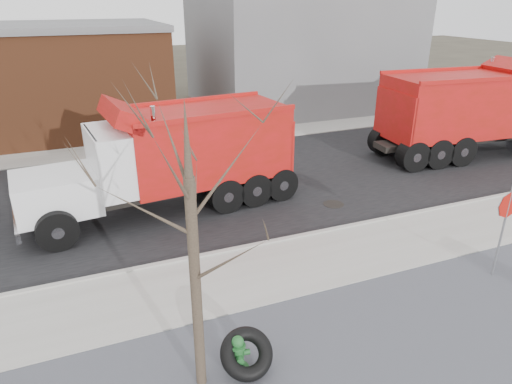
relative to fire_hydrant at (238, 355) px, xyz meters
name	(u,v)px	position (x,y,z in m)	size (l,w,h in m)	color
ground	(296,272)	(2.48, 2.57, -0.36)	(120.00, 120.00, 0.00)	#383328
gravel_verge	(379,367)	(2.48, -0.93, -0.35)	(60.00, 5.00, 0.03)	slate
sidewalk	(292,266)	(2.48, 2.82, -0.33)	(60.00, 2.50, 0.06)	#9E9B93
curb	(272,242)	(2.48, 4.12, -0.31)	(60.00, 0.15, 0.11)	#9E9B93
road	(220,185)	(2.48, 8.87, -0.35)	(60.00, 9.40, 0.02)	black
far_sidewalk	(184,142)	(2.48, 14.57, -0.33)	(60.00, 2.00, 0.06)	#9E9B93
building_grey	(298,39)	(11.48, 20.57, 3.64)	(12.00, 10.00, 8.00)	slate
bare_tree	(192,220)	(-0.72, -0.03, 2.93)	(3.20, 3.20, 5.20)	#382D23
fire_hydrant	(238,355)	(0.00, 0.00, 0.00)	(0.45, 0.44, 0.79)	#276632
truck_tire	(247,354)	(0.13, -0.09, 0.07)	(1.04, 1.00, 0.83)	black
stop_sign	(506,214)	(6.99, 0.62, 1.34)	(0.67, 0.06, 2.47)	gray
dump_truck_red_a	(478,109)	(13.93, 8.23, 1.65)	(10.04, 3.42, 3.97)	black
dump_truck_red_b	(173,154)	(0.54, 7.49, 1.49)	(8.74, 3.35, 3.64)	black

